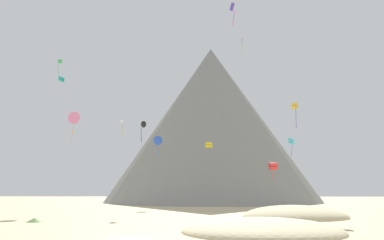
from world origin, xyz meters
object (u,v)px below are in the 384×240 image
(kite_indigo_high, at_px, (232,10))
(kite_teal_high, at_px, (61,79))
(bush_scatter_east, at_px, (204,225))
(kite_pink_mid, at_px, (74,118))
(bush_ridge_crest, at_px, (35,220))
(kite_violet_high, at_px, (242,42))
(kite_green_high, at_px, (60,62))
(kite_white_mid, at_px, (122,123))
(kite_red_low, at_px, (273,166))
(kite_cyan_low, at_px, (291,141))
(bush_near_right, at_px, (289,236))
(kite_gold_mid, at_px, (295,106))
(rock_massif, at_px, (207,128))
(kite_black_mid, at_px, (143,125))
(kite_yellow_mid, at_px, (209,145))
(kite_blue_mid, at_px, (158,141))

(kite_indigo_high, relative_size, kite_teal_high, 3.19)
(bush_scatter_east, distance_m, kite_pink_mid, 43.42)
(bush_ridge_crest, relative_size, kite_violet_high, 0.50)
(kite_green_high, distance_m, kite_violet_high, 43.35)
(kite_white_mid, bearing_deg, kite_teal_high, 127.02)
(kite_pink_mid, distance_m, kite_indigo_high, 37.65)
(kite_red_low, xyz_separation_m, kite_pink_mid, (-39.06, 0.38, 9.71))
(bush_ridge_crest, relative_size, kite_teal_high, 1.78)
(kite_cyan_low, bearing_deg, kite_violet_high, 71.57)
(bush_near_right, bearing_deg, kite_gold_mid, 75.26)
(bush_scatter_east, xyz_separation_m, rock_massif, (0.47, 87.72, 24.95))
(kite_white_mid, bearing_deg, kite_cyan_low, -97.71)
(kite_indigo_high, distance_m, kite_gold_mid, 19.16)
(kite_red_low, relative_size, kite_gold_mid, 0.72)
(kite_indigo_high, bearing_deg, kite_teal_high, 167.63)
(kite_indigo_high, bearing_deg, kite_black_mid, 170.26)
(kite_teal_high, bearing_deg, kite_gold_mid, -113.56)
(bush_near_right, distance_m, bush_scatter_east, 13.01)
(kite_cyan_low, height_order, kite_teal_high, kite_teal_high)
(bush_ridge_crest, bearing_deg, kite_yellow_mid, 61.45)
(kite_red_low, relative_size, kite_yellow_mid, 1.82)
(kite_green_high, height_order, kite_red_low, kite_green_high)
(kite_violet_high, height_order, kite_yellow_mid, kite_violet_high)
(bush_ridge_crest, distance_m, kite_pink_mid, 30.33)
(bush_near_right, bearing_deg, kite_white_mid, 115.61)
(kite_violet_high, bearing_deg, kite_red_low, -129.41)
(kite_teal_high, bearing_deg, kite_blue_mid, -72.42)
(kite_violet_high, relative_size, kite_cyan_low, 1.11)
(bush_scatter_east, relative_size, kite_green_high, 0.55)
(kite_blue_mid, distance_m, kite_teal_high, 26.87)
(kite_teal_high, height_order, kite_black_mid, kite_teal_high)
(kite_green_high, distance_m, kite_white_mid, 20.71)
(kite_teal_high, bearing_deg, bush_scatter_east, -140.04)
(bush_scatter_east, bearing_deg, bush_ridge_crest, 165.86)
(bush_ridge_crest, xyz_separation_m, kite_red_low, (34.94, 23.71, 8.25))
(kite_blue_mid, bearing_deg, bush_ridge_crest, -96.93)
(kite_gold_mid, bearing_deg, kite_indigo_high, -137.37)
(bush_near_right, distance_m, rock_massif, 101.73)
(kite_yellow_mid, bearing_deg, kite_red_low, 51.93)
(bush_scatter_east, height_order, kite_cyan_low, kite_cyan_low)
(bush_near_right, xyz_separation_m, kite_green_high, (-38.88, 44.59, 31.23))
(bush_near_right, bearing_deg, kite_green_high, 131.08)
(rock_massif, distance_m, kite_gold_mid, 70.59)
(kite_violet_high, distance_m, kite_pink_mid, 44.81)
(kite_cyan_low, distance_m, kite_black_mid, 30.61)
(kite_green_high, relative_size, kite_white_mid, 0.97)
(kite_cyan_low, height_order, kite_gold_mid, kite_gold_mid)
(kite_pink_mid, xyz_separation_m, kite_white_mid, (5.79, 17.71, 1.98))
(kite_green_high, xyz_separation_m, kite_yellow_mid, (32.25, 13.61, -16.76))
(bush_near_right, height_order, kite_gold_mid, kite_gold_mid)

